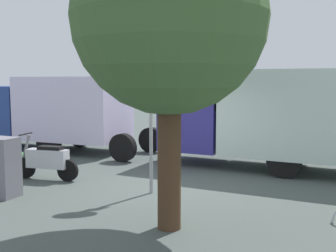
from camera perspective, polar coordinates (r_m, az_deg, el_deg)
ground_plane at (r=9.94m, az=0.35°, el=-8.72°), size 60.00×60.00×0.00m
box_truck_near at (r=12.31m, az=14.04°, el=1.55°), size 8.19×2.50×2.87m
box_truck_far at (r=15.94m, az=-15.78°, el=2.30°), size 7.03×2.39×2.69m
motorcycle at (r=11.22m, az=-16.25°, el=-4.51°), size 1.81×0.59×1.20m
stop_sign at (r=9.31m, az=-2.39°, el=4.33°), size 0.71×0.33×3.38m
street_tree at (r=7.10m, az=0.18°, el=14.59°), size 3.29×3.29×5.27m
utility_cabinet at (r=9.92m, az=-21.80°, el=-5.28°), size 0.67×0.53×1.32m
shrub_near_sign at (r=12.30m, az=-20.61°, el=-4.60°), size 0.98×0.80×0.67m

